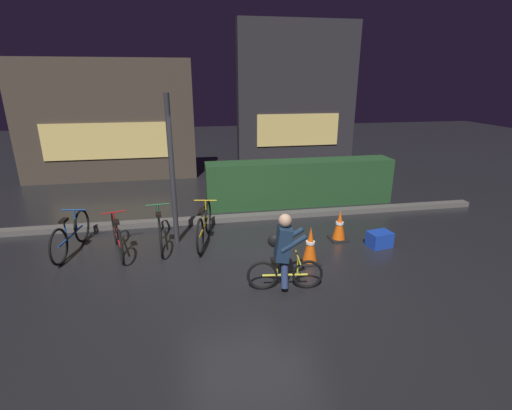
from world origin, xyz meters
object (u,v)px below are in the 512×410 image
traffic_cone_near (310,245)px  blue_crate (379,239)px  parked_bike_left_mid (117,236)px  parked_bike_leftmost (71,235)px  traffic_cone_far (339,226)px  street_post (172,172)px  parked_bike_center_right (204,225)px  cyclist (284,252)px  parked_bike_center_left (160,229)px

traffic_cone_near → blue_crate: size_ratio=1.54×
parked_bike_left_mid → traffic_cone_near: bearing=-122.1°
parked_bike_leftmost → traffic_cone_far: size_ratio=2.59×
street_post → parked_bike_left_mid: bearing=-165.2°
parked_bike_left_mid → parked_bike_center_right: bearing=-99.0°
blue_crate → cyclist: size_ratio=0.35×
traffic_cone_far → blue_crate: bearing=-34.2°
street_post → cyclist: size_ratio=2.32×
parked_bike_center_right → parked_bike_left_mid: bearing=107.7°
street_post → traffic_cone_near: street_post is taller
parked_bike_leftmost → cyclist: 4.11m
parked_bike_leftmost → parked_bike_center_left: parked_bike_center_left is taller
parked_bike_center_right → street_post: bearing=91.2°
parked_bike_center_left → traffic_cone_far: parked_bike_center_left is taller
parked_bike_left_mid → traffic_cone_far: (4.31, -0.17, -0.03)m
street_post → parked_bike_leftmost: 2.22m
parked_bike_center_left → blue_crate: bearing=-106.3°
parked_bike_left_mid → parked_bike_center_left: size_ratio=0.92×
parked_bike_center_right → blue_crate: (3.35, -0.80, -0.21)m
street_post → cyclist: (1.67, -2.05, -0.81)m
parked_bike_center_right → traffic_cone_near: parked_bike_center_right is taller
traffic_cone_far → cyclist: size_ratio=0.51×
parked_bike_center_right → traffic_cone_far: bearing=-86.3°
parked_bike_center_right → traffic_cone_near: bearing=-112.5°
street_post → parked_bike_leftmost: size_ratio=1.77×
parked_bike_leftmost → traffic_cone_near: 4.45m
street_post → parked_bike_center_right: 1.22m
parked_bike_center_right → cyclist: (1.12, -1.96, 0.27)m
parked_bike_center_right → cyclist: cyclist is taller
parked_bike_left_mid → parked_bike_center_left: bearing=-92.1°
parked_bike_left_mid → blue_crate: parked_bike_left_mid is taller
blue_crate → cyclist: cyclist is taller
traffic_cone_far → blue_crate: size_ratio=1.44×
parked_bike_left_mid → traffic_cone_near: size_ratio=2.28×
blue_crate → cyclist: 2.56m
parked_bike_center_left → blue_crate: size_ratio=3.79×
traffic_cone_near → parked_bike_center_left: bearing=155.7°
parked_bike_leftmost → traffic_cone_far: bearing=-85.5°
parked_bike_leftmost → parked_bike_center_right: parked_bike_center_right is taller
street_post → parked_bike_leftmost: bearing=-177.3°
parked_bike_leftmost → parked_bike_center_left: bearing=-81.8°
traffic_cone_near → traffic_cone_far: (0.89, 0.85, -0.02)m
parked_bike_leftmost → cyclist: (3.60, -1.96, 0.28)m
parked_bike_left_mid → cyclist: size_ratio=1.24×
traffic_cone_far → cyclist: 2.27m
parked_bike_leftmost → parked_bike_center_right: bearing=-81.6°
blue_crate → traffic_cone_far: bearing=145.8°
parked_bike_left_mid → traffic_cone_far: bearing=-107.8°
street_post → parked_bike_center_right: size_ratio=1.68×
street_post → parked_bike_leftmost: (-1.93, -0.09, -1.10)m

